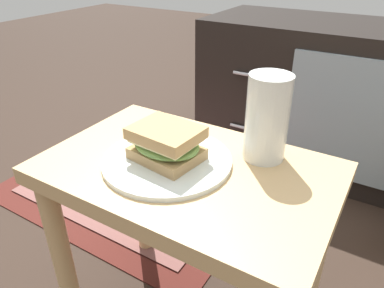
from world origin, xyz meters
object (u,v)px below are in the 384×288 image
object	(u,v)px
beer_glass	(267,120)
plate	(167,160)
sandwich_front	(167,143)
tv_cabinet	(325,97)

from	to	relation	value
beer_glass	plate	bearing A→B (deg)	-141.90
plate	sandwich_front	bearing A→B (deg)	-90.00
tv_cabinet	plate	size ratio (longest dim) A/B	3.83
sandwich_front	beer_glass	bearing A→B (deg)	38.10
beer_glass	sandwich_front	bearing A→B (deg)	-141.90
plate	beer_glass	bearing A→B (deg)	38.10
tv_cabinet	beer_glass	bearing A→B (deg)	-86.83
sandwich_front	beer_glass	size ratio (longest dim) A/B	0.88
plate	beer_glass	distance (m)	0.21
sandwich_front	plate	bearing A→B (deg)	90.00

